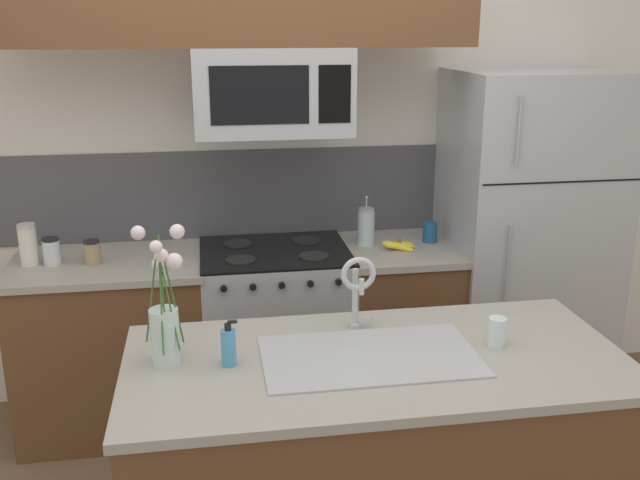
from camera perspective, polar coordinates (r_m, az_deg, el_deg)
rear_partition at (r=3.97m, az=0.02°, el=6.25°), size 5.20×0.10×2.60m
splash_band at (r=3.91m, az=-4.19°, el=3.80°), size 3.16×0.01×0.48m
back_counter_left at (r=3.85m, az=-16.15°, el=-8.02°), size 0.95×0.65×0.91m
back_counter_right at (r=3.94m, az=6.16°, el=-6.78°), size 0.59×0.65×0.91m
stove_range at (r=3.83m, az=-3.52°, el=-7.39°), size 0.76×0.64×0.93m
microwave at (r=3.48m, az=-3.86°, el=11.80°), size 0.74×0.40×0.41m
refrigerator at (r=4.05m, az=16.01°, el=0.04°), size 0.85×0.74×1.81m
storage_jar_tall at (r=3.73m, az=-22.31°, el=-0.34°), size 0.09×0.09×0.20m
storage_jar_medium at (r=3.70m, az=-20.69°, el=-0.84°), size 0.08×0.08×0.13m
storage_jar_short at (r=3.65m, az=-17.76°, el=-0.93°), size 0.08×0.08×0.12m
banana_bunch at (r=3.72m, az=6.37°, el=-0.45°), size 0.19×0.12×0.08m
french_press at (r=3.77m, az=3.70°, el=1.09°), size 0.09×0.09×0.27m
coffee_tin at (r=3.87m, az=8.79°, el=0.64°), size 0.08×0.08×0.11m
island_counter at (r=2.79m, az=4.32°, el=-17.69°), size 1.77×0.83×0.91m
kitchen_sink at (r=2.58m, az=3.97°, el=-10.71°), size 0.76×0.44×0.16m
sink_faucet at (r=2.67m, az=3.04°, el=-3.48°), size 0.14×0.14×0.31m
dish_soap_bottle at (r=2.48m, az=-7.32°, el=-8.47°), size 0.06×0.05×0.16m
drinking_glass at (r=2.69m, az=13.97°, el=-7.15°), size 0.07×0.07×0.11m
flower_vase at (r=2.50m, az=-12.32°, el=-6.33°), size 0.18×0.17×0.49m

